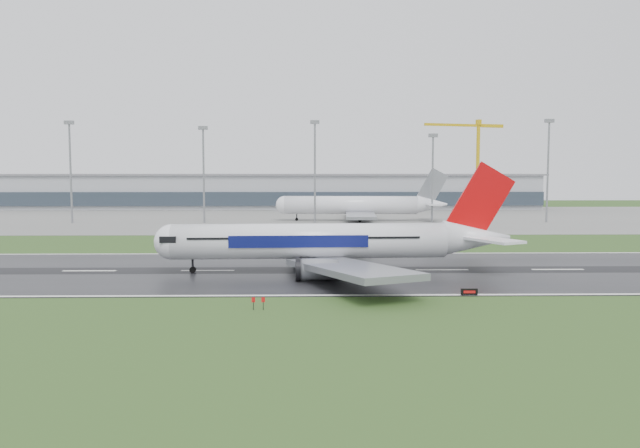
{
  "coord_description": "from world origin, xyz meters",
  "views": [
    {
      "loc": [
        17.13,
        -106.06,
        16.9
      ],
      "look_at": [
        19.34,
        12.0,
        7.0
      ],
      "focal_mm": 35.29,
      "sensor_mm": 36.0,
      "label": 1
    }
  ],
  "objects": [
    {
      "name": "floodmast_1",
      "position": [
        -60.06,
        100.0,
        16.02
      ],
      "size": [
        0.64,
        0.64,
        32.04
      ],
      "primitive_type": "cylinder",
      "color": "gray",
      "rests_on": "ground"
    },
    {
      "name": "floodmast_4",
      "position": [
        57.97,
        100.0,
        14.01
      ],
      "size": [
        0.64,
        0.64,
        28.03
      ],
      "primitive_type": "cylinder",
      "color": "gray",
      "rests_on": "ground"
    },
    {
      "name": "terminal",
      "position": [
        0.0,
        185.0,
        7.5
      ],
      "size": [
        240.0,
        36.0,
        15.0
      ],
      "primitive_type": "cube",
      "color": "gray",
      "rests_on": "ground"
    },
    {
      "name": "runway",
      "position": [
        0.0,
        0.0,
        0.05
      ],
      "size": [
        400.0,
        45.0,
        0.1
      ],
      "primitive_type": "cube",
      "color": "black",
      "rests_on": "ground"
    },
    {
      "name": "tower_crane",
      "position": [
        99.85,
        200.0,
        21.04
      ],
      "size": [
        41.44,
        13.92,
        42.08
      ],
      "primitive_type": null,
      "rotation": [
        0.0,
        0.0,
        0.28
      ],
      "color": "gold",
      "rests_on": "ground"
    },
    {
      "name": "floodmast_3",
      "position": [
        19.31,
        100.0,
        16.14
      ],
      "size": [
        0.64,
        0.64,
        32.28
      ],
      "primitive_type": "cylinder",
      "color": "gray",
      "rests_on": "ground"
    },
    {
      "name": "runway_sign",
      "position": [
        39.0,
        -22.22,
        0.52
      ],
      "size": [
        2.3,
        0.76,
        1.04
      ],
      "primitive_type": null,
      "rotation": [
        0.0,
        0.0,
        -0.22
      ],
      "color": "black",
      "rests_on": "ground"
    },
    {
      "name": "parked_airliner",
      "position": [
        34.06,
        106.94,
        8.76
      ],
      "size": [
        62.25,
        58.41,
        17.35
      ],
      "primitive_type": null,
      "rotation": [
        0.0,
        0.0,
        -0.06
      ],
      "color": "white",
      "rests_on": "apron"
    },
    {
      "name": "floodmast_2",
      "position": [
        -16.99,
        100.0,
        15.18
      ],
      "size": [
        0.64,
        0.64,
        30.35
      ],
      "primitive_type": "cylinder",
      "color": "gray",
      "rests_on": "ground"
    },
    {
      "name": "floodmast_5",
      "position": [
        96.08,
        100.0,
        16.4
      ],
      "size": [
        0.64,
        0.64,
        32.81
      ],
      "primitive_type": "cylinder",
      "color": "gray",
      "rests_on": "ground"
    },
    {
      "name": "apron",
      "position": [
        0.0,
        125.0,
        0.04
      ],
      "size": [
        400.0,
        130.0,
        0.08
      ],
      "primitive_type": "cube",
      "color": "slate",
      "rests_on": "ground"
    },
    {
      "name": "ground",
      "position": [
        0.0,
        0.0,
        0.0
      ],
      "size": [
        520.0,
        520.0,
        0.0
      ],
      "primitive_type": "plane",
      "color": "#264519",
      "rests_on": "ground"
    },
    {
      "name": "main_airliner",
      "position": [
        21.6,
        -1.59,
        8.91
      ],
      "size": [
        61.91,
        59.18,
        17.62
      ],
      "primitive_type": null,
      "rotation": [
        0.0,
        0.0,
        0.04
      ],
      "color": "white",
      "rests_on": "runway"
    }
  ]
}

